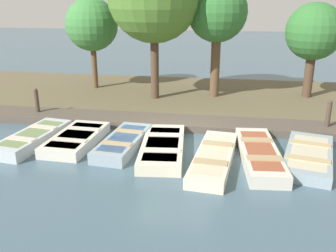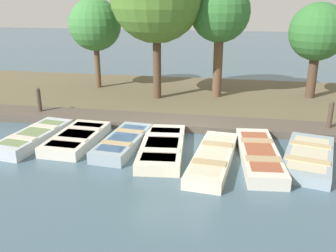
# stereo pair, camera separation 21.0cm
# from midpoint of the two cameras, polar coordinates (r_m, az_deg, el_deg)

# --- Properties ---
(ground_plane) EXTENTS (80.00, 80.00, 0.00)m
(ground_plane) POSITION_cam_midpoint_polar(r_m,az_deg,el_deg) (12.13, 0.57, -2.12)
(ground_plane) COLOR #425B6B
(shore_bank) EXTENTS (8.00, 24.00, 0.16)m
(shore_bank) POSITION_cam_midpoint_polar(r_m,az_deg,el_deg) (16.83, 3.15, 4.29)
(shore_bank) COLOR brown
(shore_bank) RESTS_ON ground_plane
(dock_walkway) EXTENTS (1.36, 20.24, 0.25)m
(dock_walkway) POSITION_cam_midpoint_polar(r_m,az_deg,el_deg) (13.35, 1.45, 0.47)
(dock_walkway) COLOR #51473D
(dock_walkway) RESTS_ON ground_plane
(rowboat_0) EXTENTS (3.04, 1.40, 0.40)m
(rowboat_0) POSITION_cam_midpoint_polar(r_m,az_deg,el_deg) (12.51, -20.31, -1.73)
(rowboat_0) COLOR #B2BCC1
(rowboat_0) RESTS_ON ground_plane
(rowboat_1) EXTENTS (2.77, 1.37, 0.34)m
(rowboat_1) POSITION_cam_midpoint_polar(r_m,az_deg,el_deg) (12.12, -14.29, -1.92)
(rowboat_1) COLOR beige
(rowboat_1) RESTS_ON ground_plane
(rowboat_2) EXTENTS (2.91, 1.26, 0.37)m
(rowboat_2) POSITION_cam_midpoint_polar(r_m,az_deg,el_deg) (11.53, -7.35, -2.49)
(rowboat_2) COLOR #8C9EA8
(rowboat_2) RESTS_ON ground_plane
(rowboat_3) EXTENTS (3.34, 1.52, 0.34)m
(rowboat_3) POSITION_cam_midpoint_polar(r_m,az_deg,el_deg) (11.12, -1.37, -3.25)
(rowboat_3) COLOR beige
(rowboat_3) RESTS_ON ground_plane
(rowboat_4) EXTENTS (3.58, 1.32, 0.33)m
(rowboat_4) POSITION_cam_midpoint_polar(r_m,az_deg,el_deg) (10.52, 6.45, -4.78)
(rowboat_4) COLOR beige
(rowboat_4) RESTS_ON ground_plane
(rowboat_5) EXTENTS (3.57, 1.32, 0.37)m
(rowboat_5) POSITION_cam_midpoint_polar(r_m,az_deg,el_deg) (10.89, 13.23, -4.20)
(rowboat_5) COLOR beige
(rowboat_5) RESTS_ON ground_plane
(rowboat_6) EXTENTS (3.33, 1.91, 0.33)m
(rowboat_6) POSITION_cam_midpoint_polar(r_m,az_deg,el_deg) (11.21, 20.12, -4.33)
(rowboat_6) COLOR #8C9EA8
(rowboat_6) RESTS_ON ground_plane
(mooring_post_near) EXTENTS (0.16, 0.16, 1.16)m
(mooring_post_near) POSITION_cam_midpoint_polar(r_m,az_deg,el_deg) (14.99, -19.71, 3.29)
(mooring_post_near) COLOR #47382D
(mooring_post_near) RESTS_ON ground_plane
(mooring_post_far) EXTENTS (0.16, 0.16, 1.16)m
(mooring_post_far) POSITION_cam_midpoint_polar(r_m,az_deg,el_deg) (13.57, 22.80, 1.29)
(mooring_post_far) COLOR #47382D
(mooring_post_far) RESTS_ON ground_plane
(park_tree_far_left) EXTENTS (2.42, 2.42, 4.36)m
(park_tree_far_left) POSITION_cam_midpoint_polar(r_m,az_deg,el_deg) (18.33, -11.88, 14.81)
(park_tree_far_left) COLOR brown
(park_tree_far_left) RESTS_ON ground_plane
(park_tree_center) EXTENTS (2.51, 2.51, 5.03)m
(park_tree_center) POSITION_cam_midpoint_polar(r_m,az_deg,el_deg) (16.41, 7.15, 16.64)
(park_tree_center) COLOR brown
(park_tree_center) RESTS_ON ground_plane
(park_tree_right) EXTENTS (2.40, 2.40, 4.19)m
(park_tree_right) POSITION_cam_midpoint_polar(r_m,az_deg,el_deg) (17.33, 21.05, 13.14)
(park_tree_right) COLOR #4C3828
(park_tree_right) RESTS_ON ground_plane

